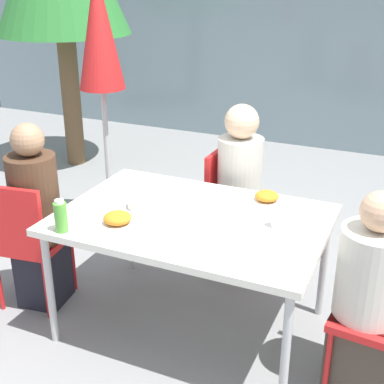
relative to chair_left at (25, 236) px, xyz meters
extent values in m
plane|color=gray|center=(1.03, 0.22, -0.51)|extent=(24.00, 24.00, 0.00)
cube|color=gray|center=(1.03, 4.16, 0.99)|extent=(10.00, 0.20, 3.00)
cube|color=silver|center=(1.03, 0.22, 0.21)|extent=(1.49, 1.02, 0.04)
cylinder|color=#B7B7B7|center=(0.35, -0.23, -0.16)|extent=(0.04, 0.04, 0.71)
cylinder|color=#B7B7B7|center=(1.72, -0.23, -0.16)|extent=(0.04, 0.04, 0.71)
cylinder|color=#B7B7B7|center=(0.35, 0.67, -0.16)|extent=(0.04, 0.04, 0.71)
cylinder|color=#B7B7B7|center=(1.72, 0.67, -0.16)|extent=(0.04, 0.04, 0.71)
cube|color=red|center=(-0.01, 0.08, -0.08)|extent=(0.45, 0.45, 0.04)
cube|color=red|center=(0.01, -0.10, 0.15)|extent=(0.40, 0.09, 0.42)
cylinder|color=red|center=(-0.20, 0.22, -0.31)|extent=(0.03, 0.03, 0.41)
cylinder|color=red|center=(0.13, 0.27, -0.31)|extent=(0.03, 0.03, 0.41)
cylinder|color=red|center=(0.18, -0.07, -0.31)|extent=(0.03, 0.03, 0.41)
cube|color=black|center=(0.04, 0.09, -0.29)|extent=(0.31, 0.31, 0.45)
cylinder|color=#472D1E|center=(0.04, 0.09, 0.22)|extent=(0.30, 0.30, 0.56)
sphere|color=#9E7556|center=(0.04, 0.09, 0.60)|extent=(0.20, 0.20, 0.20)
cube|color=red|center=(2.08, 0.12, -0.08)|extent=(0.44, 0.44, 0.04)
cylinder|color=red|center=(1.89, -0.04, -0.31)|extent=(0.03, 0.03, 0.41)
cylinder|color=red|center=(1.93, 0.30, -0.31)|extent=(0.03, 0.03, 0.41)
cube|color=#473D33|center=(2.03, 0.12, -0.29)|extent=(0.33, 0.33, 0.45)
cylinder|color=beige|center=(2.03, 0.12, 0.17)|extent=(0.34, 0.34, 0.46)
sphere|color=tan|center=(2.03, 0.12, 0.50)|extent=(0.20, 0.20, 0.20)
cube|color=red|center=(1.05, 1.03, -0.08)|extent=(0.41, 0.41, 0.04)
cube|color=red|center=(0.87, 1.04, 0.15)|extent=(0.05, 0.40, 0.42)
cylinder|color=red|center=(1.23, 1.20, -0.31)|extent=(0.03, 0.03, 0.41)
cylinder|color=red|center=(1.22, 0.86, -0.31)|extent=(0.03, 0.03, 0.41)
cylinder|color=red|center=(0.89, 1.21, -0.31)|extent=(0.03, 0.03, 0.41)
cylinder|color=red|center=(0.88, 0.87, -0.31)|extent=(0.03, 0.03, 0.41)
cube|color=#383842|center=(1.05, 0.98, -0.29)|extent=(0.28, 0.28, 0.45)
cylinder|color=beige|center=(1.05, 0.98, 0.21)|extent=(0.31, 0.31, 0.54)
sphere|color=beige|center=(1.05, 0.98, 0.60)|extent=(0.23, 0.23, 0.23)
cylinder|color=#333333|center=(-0.22, 1.29, -0.49)|extent=(0.36, 0.36, 0.05)
cylinder|color=#BCBCBC|center=(-0.22, 1.29, 0.53)|extent=(0.04, 0.04, 2.07)
cone|color=red|center=(-0.22, 1.29, 1.10)|extent=(0.36, 0.36, 0.92)
cylinder|color=white|center=(1.36, 0.58, 0.24)|extent=(0.26, 0.26, 0.01)
ellipsoid|color=orange|center=(1.36, 0.58, 0.28)|extent=(0.14, 0.14, 0.06)
cylinder|color=white|center=(0.71, -0.04, 0.24)|extent=(0.28, 0.28, 0.01)
ellipsoid|color=orange|center=(0.71, -0.04, 0.28)|extent=(0.15, 0.15, 0.06)
cylinder|color=#51A338|center=(0.48, -0.22, 0.32)|extent=(0.07, 0.07, 0.16)
cylinder|color=white|center=(0.48, -0.22, 0.41)|extent=(0.05, 0.05, 0.02)
cylinder|color=white|center=(1.51, 0.29, 0.28)|extent=(0.07, 0.07, 0.10)
cylinder|color=white|center=(0.72, 0.23, 0.26)|extent=(0.18, 0.18, 0.05)
cylinder|color=brown|center=(-1.38, 2.42, 0.19)|extent=(0.20, 0.20, 1.40)
camera|label=1|loc=(2.14, -2.25, 1.53)|focal=50.00mm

